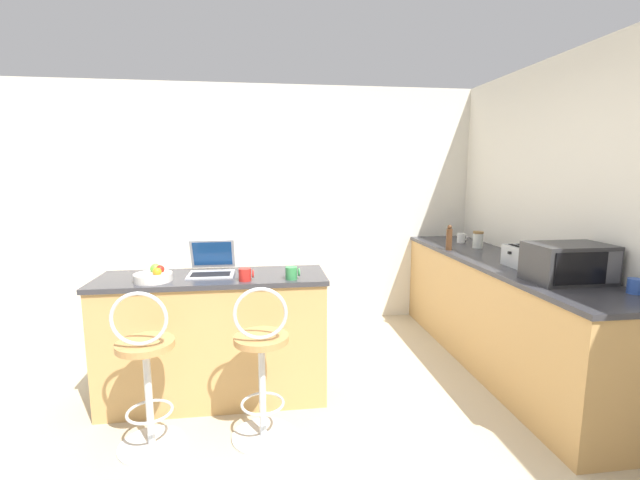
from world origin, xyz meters
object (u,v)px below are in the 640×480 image
(bar_stool_far, at_px, (262,368))
(fruit_bowl, at_px, (154,276))
(toaster, at_px, (521,257))
(mug_white, at_px, (461,238))
(mug_green, at_px, (292,273))
(pepper_mill, at_px, (449,238))
(storage_jar, at_px, (478,240))
(mug_red, at_px, (245,275))
(microwave, at_px, (569,263))
(laptop, at_px, (212,265))
(bar_stool_near, at_px, (146,375))
(mug_blue, at_px, (635,286))

(bar_stool_far, bearing_deg, fruit_bowl, 147.35)
(bar_stool_far, relative_size, fruit_bowl, 4.00)
(toaster, height_order, mug_white, toaster)
(mug_white, relative_size, mug_green, 0.98)
(toaster, relative_size, mug_white, 2.75)
(pepper_mill, xyz_separation_m, storage_jar, (0.34, 0.08, -0.03))
(mug_red, bearing_deg, mug_green, -0.16)
(bar_stool_far, distance_m, storage_jar, 2.60)
(microwave, height_order, mug_red, microwave)
(bar_stool_far, relative_size, pepper_mill, 4.15)
(bar_stool_far, height_order, mug_green, mug_green)
(toaster, relative_size, storage_jar, 1.65)
(mug_white, bearing_deg, fruit_bowl, -156.01)
(laptop, relative_size, storage_jar, 1.98)
(bar_stool_near, relative_size, laptop, 3.12)
(microwave, height_order, storage_jar, microwave)
(microwave, distance_m, toaster, 0.48)
(bar_stool_far, height_order, pepper_mill, pepper_mill)
(mug_white, bearing_deg, bar_stool_far, -140.78)
(mug_red, bearing_deg, mug_blue, -14.99)
(mug_red, bearing_deg, fruit_bowl, 173.09)
(bar_stool_near, relative_size, mug_green, 10.05)
(fruit_bowl, bearing_deg, microwave, -8.10)
(mug_red, relative_size, mug_green, 1.02)
(mug_red, relative_size, storage_jar, 0.63)
(toaster, bearing_deg, storage_jar, 83.63)
(mug_red, height_order, storage_jar, storage_jar)
(pepper_mill, distance_m, mug_green, 1.83)
(laptop, bearing_deg, microwave, -13.47)
(mug_red, distance_m, pepper_mill, 2.11)
(microwave, xyz_separation_m, toaster, (-0.05, 0.47, -0.05))
(bar_stool_near, relative_size, storage_jar, 6.19)
(mug_blue, height_order, pepper_mill, pepper_mill)
(mug_green, bearing_deg, laptop, 155.59)
(bar_stool_near, distance_m, mug_green, 1.11)
(mug_blue, relative_size, pepper_mill, 0.42)
(mug_blue, bearing_deg, fruit_bowl, 166.64)
(bar_stool_far, bearing_deg, mug_green, 60.57)
(bar_stool_near, distance_m, toaster, 2.82)
(mug_white, bearing_deg, laptop, -156.40)
(mug_white, height_order, storage_jar, storage_jar)
(microwave, xyz_separation_m, storage_jar, (0.05, 1.33, -0.05))
(fruit_bowl, relative_size, storage_jar, 1.55)
(bar_stool_near, relative_size, fruit_bowl, 4.00)
(laptop, height_order, mug_blue, laptop)
(laptop, height_order, fruit_bowl, laptop)
(microwave, xyz_separation_m, mug_red, (-2.18, 0.32, -0.09))
(bar_stool_near, xyz_separation_m, mug_white, (2.80, 1.73, 0.51))
(mug_white, bearing_deg, bar_stool_near, -148.34)
(laptop, relative_size, mug_red, 3.14)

